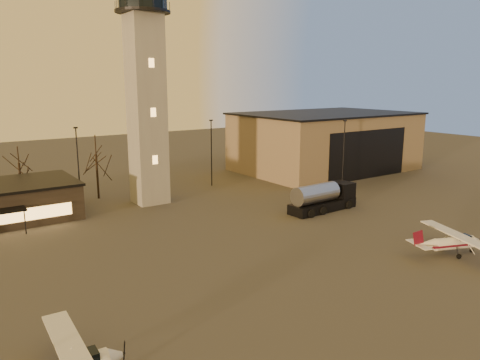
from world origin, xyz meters
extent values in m
plane|color=#3A3836|center=(0.00, 0.00, 0.00)|extent=(220.00, 220.00, 0.00)
cube|color=gray|center=(0.00, 30.00, 12.00)|extent=(4.00, 4.00, 24.00)
cylinder|color=black|center=(0.00, 30.00, 24.15)|extent=(6.80, 6.80, 0.30)
cube|color=#7C6851|center=(36.00, 34.00, 5.00)|extent=(30.00, 20.00, 10.00)
cube|color=black|center=(36.00, 34.00, 10.15)|extent=(30.60, 20.60, 0.30)
cube|color=black|center=(36.00, 23.98, 4.00)|extent=(18.00, 0.10, 8.00)
cube|color=black|center=(-18.00, 26.00, 2.60)|extent=(4.00, 2.00, 0.20)
cylinder|color=black|center=(-8.00, 34.00, 5.00)|extent=(0.16, 0.16, 10.00)
cube|color=black|center=(-8.00, 34.00, 10.05)|extent=(0.50, 0.25, 0.18)
cylinder|color=black|center=(12.00, 34.00, 5.00)|extent=(0.16, 0.16, 10.00)
cube|color=black|center=(12.00, 34.00, 10.05)|extent=(0.50, 0.25, 0.18)
cylinder|color=black|center=(28.00, 22.00, 5.00)|extent=(0.16, 0.16, 10.00)
cube|color=black|center=(28.00, 22.00, 10.05)|extent=(0.50, 0.25, 0.18)
cylinder|color=black|center=(-14.00, 40.00, 2.62)|extent=(0.28, 0.28, 5.25)
cylinder|color=black|center=(-5.00, 36.00, 3.08)|extent=(0.28, 0.28, 6.16)
cylinder|color=black|center=(4.00, 38.00, 2.48)|extent=(0.28, 0.28, 4.97)
cylinder|color=white|center=(15.28, -3.89, 1.10)|extent=(4.18, 2.46, 1.14)
cone|color=white|center=(17.50, -4.70, 1.10)|extent=(1.12, 1.29, 1.09)
cone|color=white|center=(12.48, -2.86, 1.23)|extent=(2.31, 1.63, 0.96)
cube|color=black|center=(16.10, -4.19, 1.49)|extent=(1.55, 1.32, 0.61)
cube|color=#5C0D20|center=(15.12, -3.83, 1.05)|extent=(4.85, 2.73, 0.19)
cube|color=white|center=(15.69, -4.04, 1.78)|extent=(4.56, 9.51, 0.12)
cube|color=white|center=(11.74, -2.59, 1.32)|extent=(1.74, 2.99, 0.07)
cube|color=#5C0D20|center=(11.66, -2.56, 1.93)|extent=(1.17, 0.48, 1.49)
cone|color=silver|center=(-17.10, -3.82, 1.18)|extent=(0.90, 1.20, 1.17)
cube|color=black|center=(-18.71, -3.75, 1.60)|extent=(1.45, 1.05, 0.66)
cube|color=silver|center=(-19.18, -3.73, 1.91)|extent=(1.85, 10.42, 0.13)
cube|color=black|center=(16.00, 14.00, 0.62)|extent=(9.61, 3.05, 1.23)
cube|color=black|center=(19.58, 14.13, 2.13)|extent=(2.34, 2.66, 2.01)
cube|color=black|center=(20.36, 14.16, 2.46)|extent=(0.19, 2.13, 1.12)
cylinder|color=#A7A7AB|center=(14.66, 13.94, 2.35)|extent=(6.35, 2.59, 2.35)
camera|label=1|loc=(-24.48, -26.48, 15.83)|focal=35.00mm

